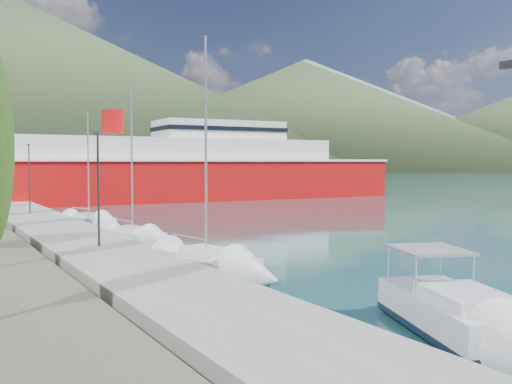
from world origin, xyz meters
TOP-DOWN VIEW (x-y plane):
  - ground at (0.00, 120.00)m, footprint 1400.00×1400.00m
  - quay at (-9.00, 26.00)m, footprint 5.00×88.00m
  - hills_far at (138.59, 618.73)m, footprint 1480.00×900.00m
  - hills_near at (98.04, 372.50)m, footprint 1010.00×520.00m
  - lamp_posts at (-9.00, 14.40)m, footprint 0.15×47.73m
  - motor_cruiser at (-3.73, -4.67)m, footprint 5.35×8.73m
  - sailboat_near at (-4.90, 8.20)m, footprint 4.21×8.87m
  - sailboat_mid at (-4.46, 20.74)m, footprint 3.97×8.22m
  - sailboat_far at (-4.54, 31.88)m, footprint 4.58×7.37m
  - ferry at (14.08, 59.56)m, footprint 64.99×16.52m

SIDE VIEW (x-z plane):
  - ground at x=0.00m, z-range 0.00..0.00m
  - sailboat_mid at x=-4.46m, z-range -5.44..6.01m
  - sailboat_far at x=-4.54m, z-range -4.87..5.46m
  - sailboat_near at x=-4.90m, z-range -5.81..6.46m
  - quay at x=-9.00m, z-range 0.00..0.80m
  - motor_cruiser at x=-3.73m, z-range -1.04..2.07m
  - ferry at x=14.08m, z-range -2.50..10.29m
  - lamp_posts at x=-9.00m, z-range 1.05..7.11m
  - hills_near at x=98.04m, z-range -8.32..106.68m
  - hills_far at x=138.59m, z-range -12.61..167.39m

